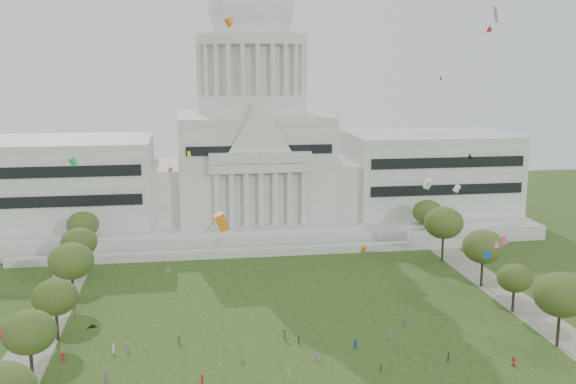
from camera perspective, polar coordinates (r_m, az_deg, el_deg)
capitol at (r=202.58m, az=-2.98°, el=3.21°), size 160.00×64.50×91.30m
path_left at (r=129.35m, az=-20.93°, el=-12.41°), size 8.00×160.00×0.04m
path_right at (r=143.64m, az=20.58°, el=-10.01°), size 8.00×160.00×0.04m
row_tree_l_2 at (r=114.08m, az=-21.07°, el=-11.01°), size 8.42×8.42×11.97m
row_tree_r_2 at (r=128.43m, az=22.11°, el=-8.06°), size 9.55×9.55×13.58m
row_tree_l_3 at (r=129.24m, az=-19.12°, el=-8.41°), size 8.12×8.12×11.55m
row_tree_r_3 at (r=143.38m, az=18.64°, el=-6.93°), size 7.01×7.01×9.98m
row_tree_l_4 at (r=146.25m, az=-17.89°, el=-5.58°), size 9.29×9.29×13.21m
row_tree_r_4 at (r=156.25m, az=16.20°, el=-4.46°), size 9.19×9.19×13.06m
row_tree_l_5 at (r=164.37m, az=-17.27°, el=-4.08°), size 8.33×8.33×11.85m
row_tree_r_5 at (r=173.46m, az=13.05°, el=-2.56°), size 9.82×9.82×13.96m
row_tree_l_6 at (r=182.04m, az=-16.97°, el=-2.65°), size 8.19×8.19×11.64m
row_tree_r_6 at (r=190.93m, az=11.73°, el=-1.70°), size 8.42×8.42×11.97m
person_0 at (r=121.44m, az=18.56°, el=-13.41°), size 0.76×0.92×1.61m
person_2 at (r=120.03m, az=13.48°, el=-13.41°), size 0.91×0.93×1.65m
person_10 at (r=114.21m, az=7.87°, el=-14.51°), size 0.64×1.04×1.70m
distant_crowd at (r=111.05m, az=-4.78°, el=-15.23°), size 62.35×36.69×1.95m
kite_swarm at (r=98.63m, az=5.89°, el=0.34°), size 95.78×103.55×63.93m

